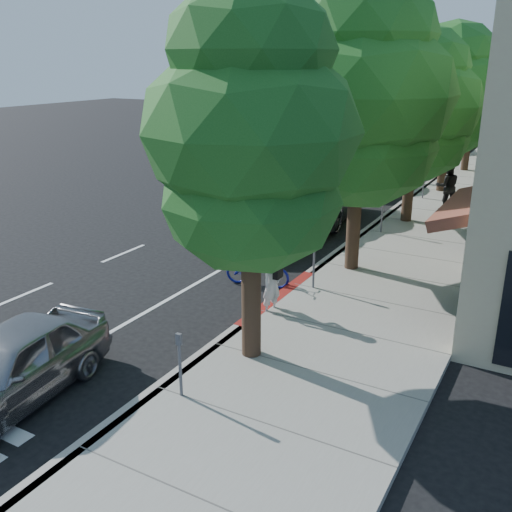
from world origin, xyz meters
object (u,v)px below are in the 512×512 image
Objects in this scene: cyclist at (272,284)px; bicycle at (257,269)px; white_pickup at (371,175)px; pedestrian at (447,186)px; street_tree_5 at (490,91)px; street_tree_3 at (451,91)px; street_tree_0 at (251,137)px; silver_suv at (284,221)px; street_tree_4 at (473,96)px; dark_sedan at (326,199)px; near_car_a at (9,366)px; dark_suv_far at (436,142)px; street_tree_1 at (361,98)px; street_tree_2 at (416,107)px.

bicycle is (-1.24, 1.50, -0.34)m from cyclist.
white_pickup is 4.87m from pedestrian.
street_tree_5 reaches higher than pedestrian.
pedestrian is (0.97, -15.65, -2.99)m from street_tree_5.
white_pickup is at bearing -4.82° from bicycle.
street_tree_3 reaches higher than bicycle.
street_tree_0 reaches higher than silver_suv.
street_tree_4 is 3.71× the size of bicycle.
cyclist is 0.33× the size of dark_sedan.
street_tree_4 is 1.60× the size of near_car_a.
dark_suv_far is (-2.92, 6.00, -3.35)m from street_tree_4.
street_tree_4 is 8.38m from white_pickup.
street_tree_0 is 1.44× the size of silver_suv.
silver_suv is (-3.10, 1.73, -4.31)m from street_tree_1.
cyclist is at bearing -100.00° from street_tree_1.
street_tree_5 is 22.74m from silver_suv.
silver_suv is (-3.10, -16.27, -3.43)m from street_tree_4.
white_pickup is (-3.10, -13.00, -3.38)m from street_tree_5.
dark_sedan is at bearing -91.12° from white_pickup.
white_pickup is (-2.43, 14.80, -0.09)m from cyclist.
street_tree_4 is at bearing 82.56° from silver_suv.
street_tree_1 reaches higher than street_tree_5.
street_tree_1 reaches higher than cyclist.
dark_sedan is (-2.90, -19.00, -3.28)m from street_tree_5.
dark_sedan is at bearing 16.39° from pedestrian.
near_car_a is at bearing -86.65° from silver_suv.
street_tree_1 is 5.44m from bicycle.
white_pickup reaches higher than near_car_a.
dark_suv_far is (-2.92, 30.00, -3.87)m from street_tree_0.
pedestrian is at bearing 67.56° from street_tree_2.
cyclist is 12.27m from pedestrian.
cyclist is (-0.67, -9.80, -3.56)m from street_tree_2.
street_tree_2 is at bearing 90.00° from street_tree_0.
street_tree_2 is 1.43× the size of white_pickup.
street_tree_5 is at bearing -110.92° from pedestrian.
cyclist reaches higher than dark_suv_far.
street_tree_1 is 1.58× the size of silver_suv.
pedestrian is (3.90, -15.65, 0.33)m from dark_suv_far.
silver_suv is 2.64× the size of pedestrian.
dark_sedan is 1.00× the size of white_pickup.
near_car_a is (-3.10, -3.50, -3.94)m from street_tree_0.
street_tree_3 is at bearing 75.22° from near_car_a.
street_tree_5 is (0.00, 30.00, -0.55)m from street_tree_0.
bicycle is at bearing -97.62° from street_tree_3.
street_tree_2 reaches higher than dark_suv_far.
street_tree_3 is at bearing 9.94° from cyclist.
street_tree_5 is 1.35× the size of white_pickup.
bicycle is 0.95× the size of pedestrian.
near_car_a is at bearing 52.67° from pedestrian.
street_tree_3 is at bearing 90.00° from street_tree_1.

